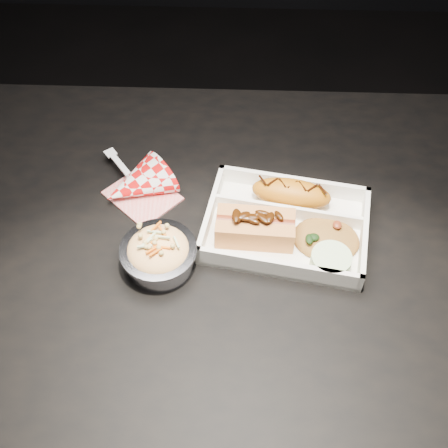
{
  "coord_description": "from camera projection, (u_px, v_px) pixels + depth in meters",
  "views": [
    {
      "loc": [
        -0.03,
        -0.51,
        1.46
      ],
      "look_at": [
        -0.05,
        0.0,
        0.81
      ],
      "focal_mm": 45.0,
      "sensor_mm": 36.0,
      "label": 1
    }
  ],
  "objects": [
    {
      "name": "dining_table",
      "position": [
        253.0,
        283.0,
        0.94
      ],
      "size": [
        1.2,
        0.8,
        0.75
      ],
      "color": "black",
      "rests_on": "ground"
    },
    {
      "name": "fried_pastry",
      "position": [
        291.0,
        193.0,
        0.91
      ],
      "size": [
        0.14,
        0.07,
        0.05
      ],
      "primitive_type": "ellipsoid",
      "rotation": [
        0.0,
        0.0,
        -0.17
      ],
      "color": "#C77213",
      "rests_on": "food_tray"
    },
    {
      "name": "napkin_fork",
      "position": [
        136.0,
        185.0,
        0.94
      ],
      "size": [
        0.16,
        0.16,
        0.1
      ],
      "rotation": [
        0.0,
        0.0,
        -0.92
      ],
      "color": "red",
      "rests_on": "dining_table"
    },
    {
      "name": "fried_rice_mound",
      "position": [
        327.0,
        234.0,
        0.86
      ],
      "size": [
        0.12,
        0.1,
        0.03
      ],
      "primitive_type": "ellipsoid",
      "rotation": [
        0.0,
        0.0,
        -0.17
      ],
      "color": "#A26C2F",
      "rests_on": "food_tray"
    },
    {
      "name": "hotdog",
      "position": [
        255.0,
        226.0,
        0.86
      ],
      "size": [
        0.12,
        0.06,
        0.06
      ],
      "rotation": [
        0.0,
        0.0,
        -0.05
      ],
      "color": "#CD8446",
      "rests_on": "food_tray"
    },
    {
      "name": "cupcake_liner",
      "position": [
        330.0,
        262.0,
        0.83
      ],
      "size": [
        0.06,
        0.06,
        0.03
      ],
      "primitive_type": "cylinder",
      "color": "beige",
      "rests_on": "food_tray"
    },
    {
      "name": "floor",
      "position": [
        242.0,
        424.0,
        1.48
      ],
      "size": [
        4.0,
        4.0,
        0.05
      ],
      "primitive_type": "cube",
      "color": "black",
      "rests_on": "ground"
    },
    {
      "name": "foil_coleslaw_cup",
      "position": [
        159.0,
        253.0,
        0.83
      ],
      "size": [
        0.11,
        0.11,
        0.07
      ],
      "color": "silver",
      "rests_on": "dining_table"
    },
    {
      "name": "food_tray",
      "position": [
        285.0,
        227.0,
        0.89
      ],
      "size": [
        0.28,
        0.22,
        0.04
      ],
      "rotation": [
        0.0,
        0.0,
        -0.17
      ],
      "color": "white",
      "rests_on": "dining_table"
    }
  ]
}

